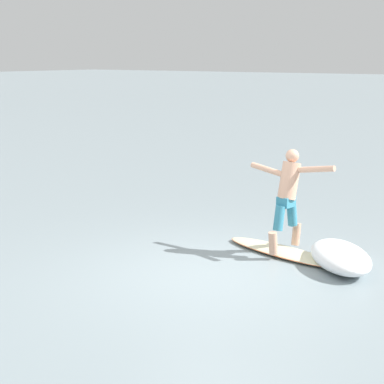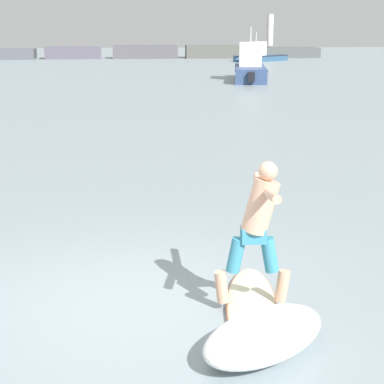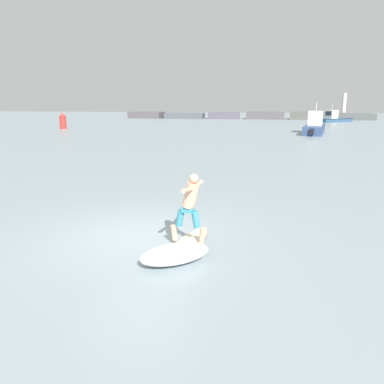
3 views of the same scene
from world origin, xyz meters
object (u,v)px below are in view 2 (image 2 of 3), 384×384
at_px(surfboard, 252,307).
at_px(small_boat_offshore, 250,68).
at_px(surfer, 259,222).
at_px(fishing_boat_near_jetty, 259,56).

xyz_separation_m(surfboard, small_boat_offshore, (6.89, 32.13, 0.67)).
bearing_deg(small_boat_offshore, surfer, -102.00).
bearing_deg(surfboard, fishing_boat_near_jetty, 76.99).
bearing_deg(surfer, surfboard, -149.33).
bearing_deg(fishing_boat_near_jetty, surfer, -102.96).
height_order(surfboard, fishing_boat_near_jetty, fishing_boat_near_jetty).
relative_size(surfboard, surfer, 1.54).
xyz_separation_m(surfboard, fishing_boat_near_jetty, (12.58, 54.46, 0.49)).
height_order(surfboard, small_boat_offshore, small_boat_offshore).
bearing_deg(surfer, small_boat_offshore, 78.00).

